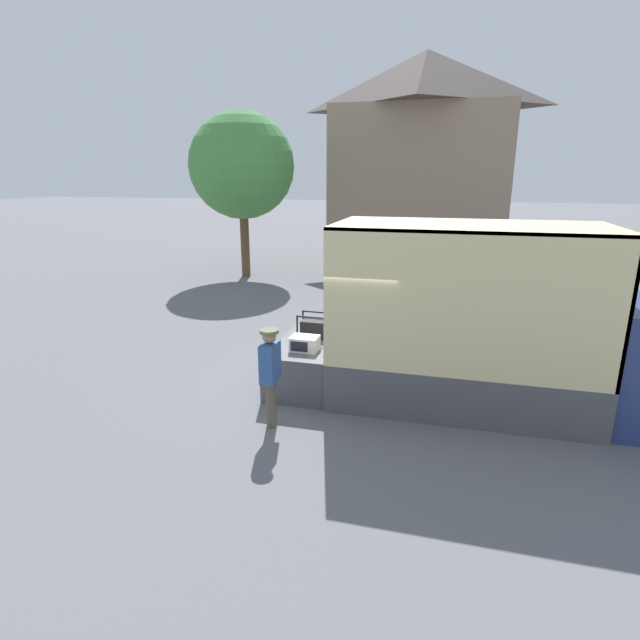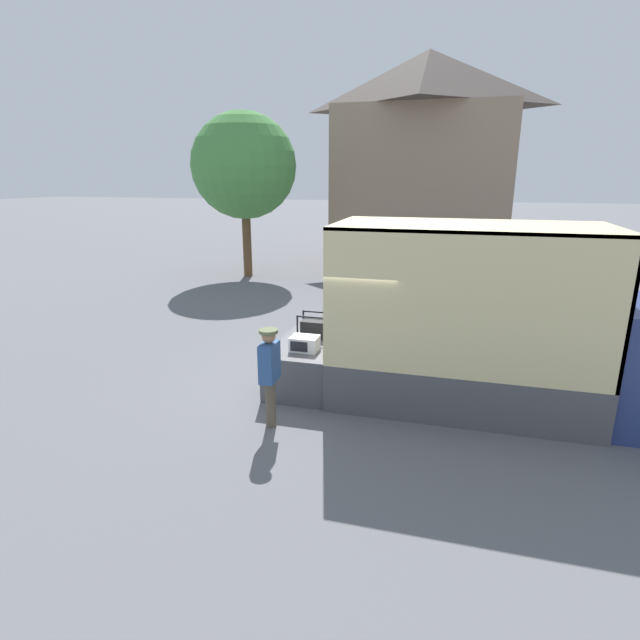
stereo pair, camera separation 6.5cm
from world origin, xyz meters
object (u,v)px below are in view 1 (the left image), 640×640
object	(u,v)px
box_truck	(537,361)
street_tree	(242,166)
microwave	(305,343)
worker_person	(270,368)
portable_generator	(316,328)

from	to	relation	value
box_truck	street_tree	xyz separation A→B (m)	(-10.11, 10.39, 3.59)
microwave	worker_person	size ratio (longest dim) A/B	0.30
microwave	worker_person	xyz separation A→B (m)	(-0.17, -1.44, 0.03)
microwave	worker_person	bearing A→B (deg)	-96.59
microwave	street_tree	size ratio (longest dim) A/B	0.08
portable_generator	microwave	bearing A→B (deg)	-88.88
worker_person	portable_generator	bearing A→B (deg)	86.24
microwave	portable_generator	size ratio (longest dim) A/B	0.80
worker_person	street_tree	bearing A→B (deg)	114.87
worker_person	microwave	bearing A→B (deg)	83.41
microwave	street_tree	xyz separation A→B (m)	(-5.87, 10.87, 3.48)
box_truck	worker_person	bearing A→B (deg)	-156.45
worker_person	street_tree	world-z (taller)	street_tree
microwave	worker_person	distance (m)	1.45
portable_generator	worker_person	size ratio (longest dim) A/B	0.38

